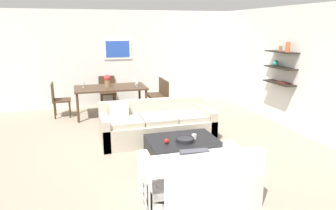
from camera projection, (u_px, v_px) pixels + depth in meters
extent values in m
plane|color=gray|center=(165.00, 145.00, 6.15)|extent=(18.00, 18.00, 0.00)
cube|color=silver|center=(142.00, 58.00, 9.18)|extent=(8.40, 0.06, 2.70)
cube|color=white|center=(118.00, 49.00, 8.88)|extent=(0.78, 0.02, 0.57)
cube|color=#264CB2|center=(118.00, 49.00, 8.87)|extent=(0.66, 0.01, 0.45)
cube|color=silver|center=(284.00, 67.00, 7.21)|extent=(0.06, 8.20, 2.70)
cube|color=black|center=(282.00, 52.00, 7.00)|extent=(0.28, 0.90, 0.02)
cube|color=black|center=(280.00, 68.00, 7.08)|extent=(0.28, 0.90, 0.02)
cube|color=black|center=(279.00, 83.00, 7.17)|extent=(0.28, 0.90, 0.02)
cylinder|color=#D85933|center=(288.00, 47.00, 6.78)|extent=(0.10, 0.10, 0.22)
sphere|color=teal|center=(276.00, 63.00, 7.23)|extent=(0.14, 0.14, 0.14)
cylinder|color=olive|center=(281.00, 49.00, 7.03)|extent=(0.07, 0.07, 0.12)
cube|color=#4C1E19|center=(283.00, 83.00, 7.02)|extent=(0.20, 0.28, 0.03)
cube|color=#B2A893|center=(158.00, 130.00, 6.36)|extent=(2.25, 0.90, 0.42)
cube|color=#B2A893|center=(153.00, 107.00, 6.60)|extent=(2.25, 0.16, 0.36)
cube|color=#B2A893|center=(105.00, 131.00, 6.04)|extent=(0.14, 0.90, 0.60)
cube|color=#B2A893|center=(206.00, 122.00, 6.62)|extent=(0.14, 0.90, 0.60)
cube|color=#B2A893|center=(125.00, 121.00, 6.07)|extent=(0.64, 0.70, 0.10)
cube|color=#B2A893|center=(158.00, 119.00, 6.25)|extent=(0.64, 0.70, 0.10)
cube|color=#B2A893|center=(189.00, 116.00, 6.43)|extent=(0.64, 0.70, 0.10)
cube|color=white|center=(119.00, 112.00, 6.24)|extent=(0.37, 0.17, 0.36)
cube|color=white|center=(197.00, 184.00, 4.20)|extent=(1.45, 0.90, 0.42)
cube|color=white|center=(209.00, 169.00, 3.76)|extent=(1.45, 0.16, 0.36)
cube|color=white|center=(241.00, 172.00, 4.35)|extent=(0.14, 0.90, 0.60)
cube|color=white|center=(149.00, 185.00, 3.99)|extent=(0.14, 0.90, 0.60)
cube|color=white|center=(216.00, 162.00, 4.25)|extent=(0.56, 0.70, 0.10)
cube|color=white|center=(175.00, 168.00, 4.09)|extent=(0.56, 0.70, 0.10)
cube|color=#4C4C56|center=(194.00, 164.00, 3.89)|extent=(0.37, 0.15, 0.36)
cube|color=black|center=(183.00, 150.00, 5.39)|extent=(1.18, 0.95, 0.38)
cylinder|color=black|center=(185.00, 140.00, 5.27)|extent=(0.31, 0.31, 0.05)
torus|color=black|center=(185.00, 138.00, 5.26)|extent=(0.31, 0.31, 0.02)
cylinder|color=silver|center=(194.00, 136.00, 5.38)|extent=(0.08, 0.08, 0.08)
sphere|color=red|center=(167.00, 141.00, 5.17)|extent=(0.08, 0.08, 0.08)
cube|color=#422D1E|center=(110.00, 88.00, 8.03)|extent=(1.80, 0.98, 0.04)
cylinder|color=#422D1E|center=(78.00, 108.00, 7.49)|extent=(0.06, 0.06, 0.71)
cylinder|color=#422D1E|center=(146.00, 103.00, 7.95)|extent=(0.06, 0.06, 0.71)
cylinder|color=#422D1E|center=(77.00, 100.00, 8.29)|extent=(0.06, 0.06, 0.71)
cylinder|color=#422D1E|center=(140.00, 96.00, 8.75)|extent=(0.06, 0.06, 0.71)
cube|color=#422D1E|center=(62.00, 100.00, 7.97)|extent=(0.44, 0.44, 0.04)
cube|color=#422D1E|center=(53.00, 92.00, 7.86)|extent=(0.04, 0.44, 0.43)
cylinder|color=#422D1E|center=(70.00, 110.00, 7.91)|extent=(0.04, 0.04, 0.41)
cylinder|color=#422D1E|center=(70.00, 107.00, 8.25)|extent=(0.04, 0.04, 0.41)
cylinder|color=#422D1E|center=(55.00, 111.00, 7.81)|extent=(0.04, 0.04, 0.41)
cylinder|color=#422D1E|center=(55.00, 108.00, 8.15)|extent=(0.04, 0.04, 0.41)
cube|color=#422D1E|center=(159.00, 98.00, 8.23)|extent=(0.44, 0.44, 0.04)
cube|color=#422D1E|center=(166.00, 89.00, 8.23)|extent=(0.04, 0.44, 0.43)
cylinder|color=#422D1E|center=(151.00, 105.00, 8.40)|extent=(0.04, 0.04, 0.41)
cylinder|color=#422D1E|center=(154.00, 108.00, 8.07)|extent=(0.04, 0.04, 0.41)
cylinder|color=#422D1E|center=(163.00, 104.00, 8.50)|extent=(0.04, 0.04, 0.41)
cylinder|color=#422D1E|center=(167.00, 107.00, 8.17)|extent=(0.04, 0.04, 0.41)
cube|color=#422D1E|center=(155.00, 94.00, 8.64)|extent=(0.44, 0.44, 0.04)
cube|color=#422D1E|center=(162.00, 86.00, 8.64)|extent=(0.04, 0.44, 0.43)
cylinder|color=#422D1E|center=(147.00, 101.00, 8.82)|extent=(0.04, 0.04, 0.41)
cylinder|color=#422D1E|center=(150.00, 104.00, 8.48)|extent=(0.04, 0.04, 0.41)
cylinder|color=#422D1E|center=(159.00, 101.00, 8.91)|extent=(0.04, 0.04, 0.41)
cylinder|color=#422D1E|center=(163.00, 103.00, 8.58)|extent=(0.04, 0.04, 0.41)
cube|color=#422D1E|center=(108.00, 93.00, 8.86)|extent=(0.44, 0.44, 0.04)
cube|color=#422D1E|center=(107.00, 83.00, 8.98)|extent=(0.44, 0.04, 0.43)
cylinder|color=#422D1E|center=(102.00, 102.00, 8.69)|extent=(0.04, 0.04, 0.41)
cylinder|color=#422D1E|center=(115.00, 102.00, 8.79)|extent=(0.04, 0.04, 0.41)
cylinder|color=#422D1E|center=(101.00, 100.00, 9.03)|extent=(0.04, 0.04, 0.41)
cylinder|color=#422D1E|center=(114.00, 99.00, 9.13)|extent=(0.04, 0.04, 0.41)
cylinder|color=silver|center=(109.00, 84.00, 8.42)|extent=(0.06, 0.06, 0.01)
cylinder|color=silver|center=(109.00, 83.00, 8.42)|extent=(0.01, 0.01, 0.06)
cylinder|color=silver|center=(108.00, 80.00, 8.40)|extent=(0.06, 0.06, 0.08)
cylinder|color=silver|center=(135.00, 85.00, 8.32)|extent=(0.06, 0.06, 0.01)
cylinder|color=silver|center=(135.00, 83.00, 8.31)|extent=(0.01, 0.01, 0.07)
cylinder|color=silver|center=(135.00, 80.00, 8.29)|extent=(0.07, 0.07, 0.09)
cylinder|color=silver|center=(83.00, 87.00, 7.95)|extent=(0.06, 0.06, 0.01)
cylinder|color=silver|center=(83.00, 86.00, 7.94)|extent=(0.01, 0.01, 0.07)
cylinder|color=silver|center=(83.00, 83.00, 7.93)|extent=(0.07, 0.07, 0.08)
cylinder|color=silver|center=(137.00, 86.00, 8.09)|extent=(0.06, 0.06, 0.01)
cylinder|color=silver|center=(137.00, 85.00, 8.09)|extent=(0.01, 0.01, 0.06)
cylinder|color=silver|center=(137.00, 82.00, 8.07)|extent=(0.08, 0.08, 0.08)
cylinder|color=olive|center=(107.00, 84.00, 7.96)|extent=(0.13, 0.13, 0.18)
sphere|color=red|center=(107.00, 78.00, 7.93)|extent=(0.16, 0.16, 0.16)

